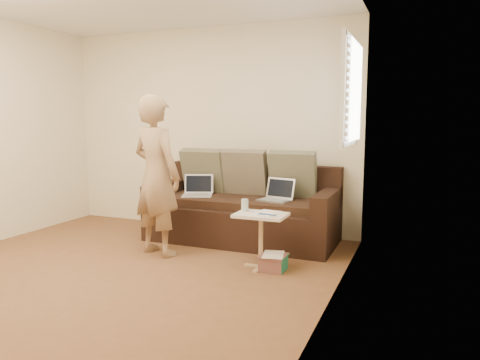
{
  "coord_description": "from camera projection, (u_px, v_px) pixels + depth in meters",
  "views": [
    {
      "loc": [
        2.64,
        -3.13,
        1.43
      ],
      "look_at": [
        0.8,
        1.4,
        0.78
      ],
      "focal_mm": 34.04,
      "sensor_mm": 36.0,
      "label": 1
    }
  ],
  "objects": [
    {
      "name": "striped_box",
      "position": [
        273.0,
        262.0,
        4.34
      ],
      "size": [
        0.25,
        0.25,
        0.16
      ],
      "primitive_type": null,
      "color": "red",
      "rests_on": "ground"
    },
    {
      "name": "wall_right",
      "position": [
        325.0,
        139.0,
        3.13
      ],
      "size": [
        0.0,
        4.5,
        4.5
      ],
      "primitive_type": "plane",
      "rotation": [
        1.57,
        0.0,
        -1.57
      ],
      "color": "beige",
      "rests_on": "ground"
    },
    {
      "name": "wall_back",
      "position": [
        208.0,
        130.0,
        5.94
      ],
      "size": [
        4.0,
        0.0,
        4.0
      ],
      "primitive_type": "plane",
      "rotation": [
        1.57,
        0.0,
        0.0
      ],
      "color": "beige",
      "rests_on": "ground"
    },
    {
      "name": "floor",
      "position": [
        98.0,
        281.0,
        4.05
      ],
      "size": [
        4.5,
        4.5,
        0.0
      ],
      "primitive_type": "plane",
      "color": "brown",
      "rests_on": "ground"
    },
    {
      "name": "laptop_white",
      "position": [
        197.0,
        196.0,
        5.46
      ],
      "size": [
        0.42,
        0.36,
        0.25
      ],
      "primitive_type": null,
      "rotation": [
        0.0,
        0.0,
        0.37
      ],
      "color": "white",
      "rests_on": "sofa"
    },
    {
      "name": "pillow_mid",
      "position": [
        245.0,
        173.0,
        5.54
      ],
      "size": [
        0.55,
        0.27,
        0.57
      ],
      "primitive_type": null,
      "rotation": [
        0.24,
        0.0,
        0.0
      ],
      "color": "brown",
      "rests_on": "sofa"
    },
    {
      "name": "drinking_glass",
      "position": [
        245.0,
        205.0,
        4.47
      ],
      "size": [
        0.07,
        0.07,
        0.12
      ],
      "primitive_type": null,
      "color": "silver",
      "rests_on": "side_table"
    },
    {
      "name": "pillow_right",
      "position": [
        293.0,
        175.0,
        5.33
      ],
      "size": [
        0.55,
        0.28,
        0.57
      ],
      "primitive_type": null,
      "rotation": [
        0.26,
        0.0,
        0.0
      ],
      "color": "#51543E",
      "rests_on": "sofa"
    },
    {
      "name": "person",
      "position": [
        157.0,
        176.0,
        4.78
      ],
      "size": [
        0.71,
        0.57,
        1.69
      ],
      "primitive_type": "imported",
      "rotation": [
        0.0,
        0.0,
        2.87
      ],
      "color": "#997D53",
      "rests_on": "ground"
    },
    {
      "name": "scissors",
      "position": [
        267.0,
        215.0,
        4.27
      ],
      "size": [
        0.2,
        0.15,
        0.02
      ],
      "primitive_type": null,
      "rotation": [
        0.0,
        0.0,
        -0.29
      ],
      "color": "silver",
      "rests_on": "side_table"
    },
    {
      "name": "sofa",
      "position": [
        242.0,
        205.0,
        5.37
      ],
      "size": [
        2.2,
        0.95,
        0.85
      ],
      "primitive_type": null,
      "color": "black",
      "rests_on": "ground"
    },
    {
      "name": "side_table",
      "position": [
        261.0,
        241.0,
        4.39
      ],
      "size": [
        0.49,
        0.34,
        0.54
      ],
      "primitive_type": null,
      "color": "silver",
      "rests_on": "ground"
    },
    {
      "name": "pillow_left",
      "position": [
        204.0,
        171.0,
        5.73
      ],
      "size": [
        0.55,
        0.29,
        0.57
      ],
      "primitive_type": null,
      "rotation": [
        0.28,
        0.0,
        0.0
      ],
      "color": "#51543E",
      "rests_on": "sofa"
    },
    {
      "name": "window_blinds",
      "position": [
        352.0,
        92.0,
        4.47
      ],
      "size": [
        0.12,
        0.88,
        1.08
      ],
      "primitive_type": null,
      "color": "white",
      "rests_on": "wall_right"
    },
    {
      "name": "paper_on_table",
      "position": [
        266.0,
        213.0,
        4.37
      ],
      "size": [
        0.25,
        0.33,
        0.0
      ],
      "primitive_type": null,
      "rotation": [
        0.0,
        0.0,
        -0.14
      ],
      "color": "white",
      "rests_on": "side_table"
    },
    {
      "name": "laptop_silver",
      "position": [
        274.0,
        201.0,
        5.12
      ],
      "size": [
        0.4,
        0.33,
        0.24
      ],
      "primitive_type": null,
      "rotation": [
        0.0,
        0.0,
        -0.22
      ],
      "color": "#B7BABC",
      "rests_on": "sofa"
    }
  ]
}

